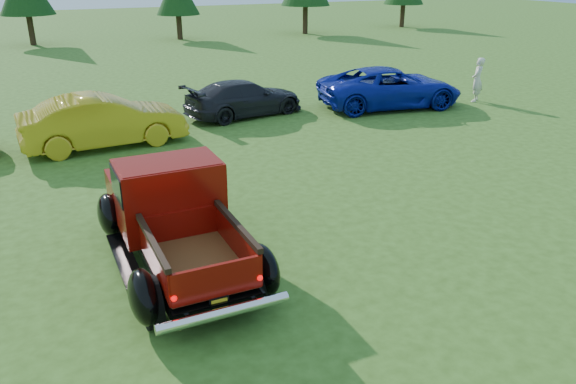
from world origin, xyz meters
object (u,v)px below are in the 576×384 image
(show_car_yellow, at_px, (103,121))
(spectator, at_px, (477,80))
(show_car_grey, at_px, (244,98))
(show_car_blue, at_px, (390,87))
(pickup_truck, at_px, (171,212))

(show_car_yellow, distance_m, spectator, 13.14)
(show_car_grey, height_order, show_car_blue, show_car_blue)
(pickup_truck, height_order, spectator, pickup_truck)
(show_car_blue, bearing_deg, pickup_truck, 137.14)
(show_car_grey, distance_m, spectator, 8.59)
(pickup_truck, xyz_separation_m, show_car_blue, (9.53, 7.69, -0.13))
(pickup_truck, distance_m, show_car_yellow, 7.02)
(show_car_grey, bearing_deg, show_car_blue, -111.75)
(spectator, bearing_deg, show_car_blue, -49.91)
(show_car_yellow, height_order, spectator, spectator)
(spectator, bearing_deg, show_car_yellow, -39.70)
(pickup_truck, height_order, show_car_yellow, pickup_truck)
(show_car_grey, bearing_deg, spectator, -111.40)
(show_car_blue, distance_m, spectator, 3.41)
(pickup_truck, xyz_separation_m, show_car_grey, (4.44, 8.65, -0.24))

